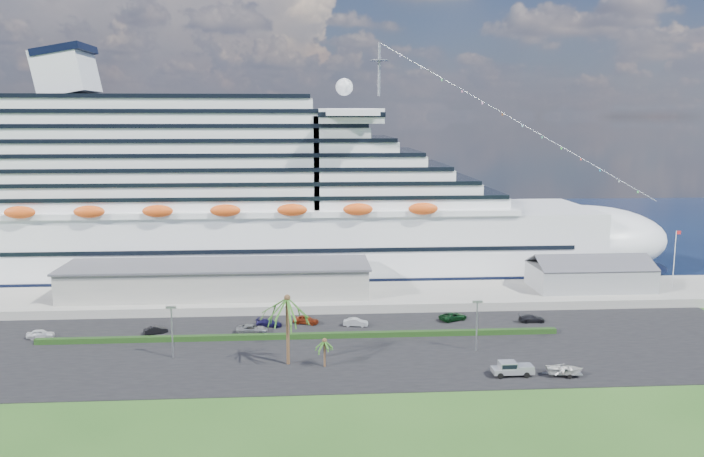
{
  "coord_description": "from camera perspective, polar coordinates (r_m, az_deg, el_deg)",
  "views": [
    {
      "loc": [
        -7.03,
        -95.97,
        37.24
      ],
      "look_at": [
        1.48,
        30.0,
        16.64
      ],
      "focal_mm": 35.0,
      "sensor_mm": 36.0,
      "label": 1
    }
  ],
  "objects": [
    {
      "name": "parked_car_5",
      "position": [
        124.02,
        0.31,
        -7.8
      ],
      "size": [
        4.57,
        2.21,
        1.44
      ],
      "primitive_type": "imported",
      "rotation": [
        0.0,
        0.0,
        1.41
      ],
      "color": "#A5A8AC",
      "rests_on": "asphalt_lot"
    },
    {
      "name": "parked_car_0",
      "position": [
        128.88,
        -24.46,
        -7.98
      ],
      "size": [
        4.63,
        2.34,
        1.51
      ],
      "primitive_type": "imported",
      "rotation": [
        0.0,
        0.0,
        1.7
      ],
      "color": "silver",
      "rests_on": "asphalt_lot"
    },
    {
      "name": "parked_car_1",
      "position": [
        124.64,
        -16.01,
        -8.11
      ],
      "size": [
        4.25,
        2.9,
        1.33
      ],
      "primitive_type": "imported",
      "rotation": [
        0.0,
        0.0,
        1.98
      ],
      "color": "black",
      "rests_on": "asphalt_lot"
    },
    {
      "name": "palm_tall",
      "position": [
        103.87,
        -5.4,
        -6.44
      ],
      "size": [
        8.82,
        8.82,
        11.13
      ],
      "color": "#47301E",
      "rests_on": "ground"
    },
    {
      "name": "hedge",
      "position": [
        117.82,
        -4.2,
        -8.89
      ],
      "size": [
        88.0,
        1.1,
        0.9
      ],
      "primitive_type": "cube",
      "color": "black",
      "rests_on": "asphalt_lot"
    },
    {
      "name": "pickup_truck",
      "position": [
        103.94,
        13.15,
        -11.23
      ],
      "size": [
        6.01,
        2.4,
        2.12
      ],
      "color": "black",
      "rests_on": "asphalt_lot"
    },
    {
      "name": "palm_short",
      "position": [
        104.06,
        -2.3,
        -9.56
      ],
      "size": [
        3.53,
        3.53,
        4.56
      ],
      "color": "#47301E",
      "rests_on": "ground"
    },
    {
      "name": "terminal_building",
      "position": [
        140.89,
        -11.12,
        -4.14
      ],
      "size": [
        61.0,
        15.0,
        6.3
      ],
      "color": "gray",
      "rests_on": "wharf"
    },
    {
      "name": "port_shed",
      "position": [
        151.82,
        19.16,
        -3.75
      ],
      "size": [
        24.0,
        12.31,
        7.37
      ],
      "color": "gray",
      "rests_on": "wharf"
    },
    {
      "name": "parked_car_2",
      "position": [
        121.36,
        -8.31,
        -8.27
      ],
      "size": [
        5.58,
        2.8,
        1.52
      ],
      "primitive_type": "imported",
      "rotation": [
        0.0,
        0.0,
        1.52
      ],
      "color": "gray",
      "rests_on": "asphalt_lot"
    },
    {
      "name": "ground",
      "position": [
        103.18,
        0.31,
        -11.89
      ],
      "size": [
        420.0,
        420.0,
        0.0
      ],
      "primitive_type": "plane",
      "color": "#254E1A",
      "rests_on": "ground"
    },
    {
      "name": "boat_trailer",
      "position": [
        105.6,
        17.27,
        -11.09
      ],
      "size": [
        6.14,
        4.43,
        1.71
      ],
      "color": "gray",
      "rests_on": "asphalt_lot"
    },
    {
      "name": "lamp_post_left",
      "position": [
        110.75,
        -14.75,
        -7.79
      ],
      "size": [
        1.6,
        0.35,
        8.27
      ],
      "color": "gray",
      "rests_on": "asphalt_lot"
    },
    {
      "name": "wharf",
      "position": [
        140.92,
        -0.88,
        -5.68
      ],
      "size": [
        240.0,
        20.0,
        1.8
      ],
      "primitive_type": "cube",
      "color": "gray",
      "rests_on": "ground"
    },
    {
      "name": "water",
      "position": [
        229.12,
        -2.06,
        -0.09
      ],
      "size": [
        420.0,
        160.0,
        0.02
      ],
      "primitive_type": "cube",
      "color": "black",
      "rests_on": "ground"
    },
    {
      "name": "cruise_ship",
      "position": [
        161.93,
        -8.98,
        1.86
      ],
      "size": [
        191.0,
        38.0,
        54.0
      ],
      "color": "silver",
      "rests_on": "ground"
    },
    {
      "name": "parked_car_7",
      "position": [
        130.59,
        14.71,
        -7.25
      ],
      "size": [
        4.77,
        2.05,
        1.37
      ],
      "primitive_type": "imported",
      "rotation": [
        0.0,
        0.0,
        1.54
      ],
      "color": "black",
      "rests_on": "asphalt_lot"
    },
    {
      "name": "parked_car_4",
      "position": [
        125.64,
        -3.85,
        -7.56
      ],
      "size": [
        5.0,
        3.29,
        1.58
      ],
      "primitive_type": "imported",
      "rotation": [
        0.0,
        0.0,
        1.24
      ],
      "color": "maroon",
      "rests_on": "asphalt_lot"
    },
    {
      "name": "flagpole",
      "position": [
        158.95,
        25.24,
        -2.13
      ],
      "size": [
        1.08,
        0.16,
        12.0
      ],
      "color": "silver",
      "rests_on": "wharf"
    },
    {
      "name": "asphalt_lot",
      "position": [
        113.46,
        -0.1,
        -9.86
      ],
      "size": [
        140.0,
        38.0,
        0.12
      ],
      "primitive_type": "cube",
      "color": "black",
      "rests_on": "ground"
    },
    {
      "name": "lamp_post_right",
      "position": [
        112.06,
        10.35,
        -7.43
      ],
      "size": [
        1.6,
        0.35,
        8.27
      ],
      "color": "gray",
      "rests_on": "asphalt_lot"
    },
    {
      "name": "parked_car_3",
      "position": [
        124.82,
        -6.91,
        -7.78
      ],
      "size": [
        4.99,
        3.09,
        1.35
      ],
      "primitive_type": "imported",
      "rotation": [
        0.0,
        0.0,
        1.29
      ],
      "color": "#14103A",
      "rests_on": "asphalt_lot"
    },
    {
      "name": "parked_car_6",
      "position": [
        128.85,
        8.41,
        -7.23
      ],
      "size": [
        5.89,
        4.48,
        1.49
      ],
      "primitive_type": "imported",
      "rotation": [
        0.0,
        0.0,
        2.0
      ],
      "color": "black",
      "rests_on": "asphalt_lot"
    }
  ]
}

